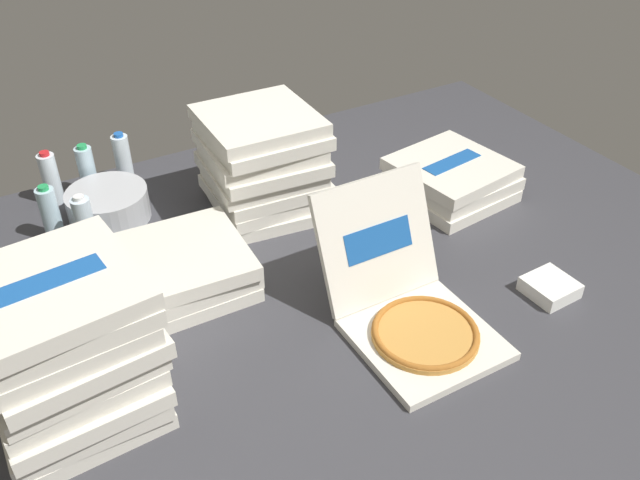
{
  "coord_description": "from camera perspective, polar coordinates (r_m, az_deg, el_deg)",
  "views": [
    {
      "loc": [
        -0.9,
        -1.54,
        1.51
      ],
      "look_at": [
        0.05,
        0.1,
        0.14
      ],
      "focal_mm": 38.1,
      "sensor_mm": 36.0,
      "label": 1
    }
  ],
  "objects": [
    {
      "name": "open_pizza_box",
      "position": [
        2.17,
        7.54,
        -5.5
      ],
      "size": [
        0.41,
        0.58,
        0.41
      ],
      "color": "silver",
      "rests_on": "ground_plane"
    },
    {
      "name": "water_bottle_3",
      "position": [
        3.0,
        -16.22,
        6.56
      ],
      "size": [
        0.07,
        0.07,
        0.23
      ],
      "color": "white",
      "rests_on": "ground_plane"
    },
    {
      "name": "napkin_pile",
      "position": [
        2.44,
        18.75,
        -3.8
      ],
      "size": [
        0.16,
        0.16,
        0.05
      ],
      "primitive_type": "cube",
      "rotation": [
        0.0,
        0.0,
        0.04
      ],
      "color": "white",
      "rests_on": "ground_plane"
    },
    {
      "name": "ground_plane",
      "position": [
        2.34,
        0.26,
        -4.55
      ],
      "size": [
        3.2,
        2.4,
        0.02
      ],
      "primitive_type": "cube",
      "color": "#38383D"
    },
    {
      "name": "water_bottle_0",
      "position": [
        2.95,
        -21.67,
        4.83
      ],
      "size": [
        0.07,
        0.07,
        0.23
      ],
      "color": "white",
      "rests_on": "ground_plane"
    },
    {
      "name": "water_bottle_2",
      "position": [
        2.95,
        -18.96,
        5.49
      ],
      "size": [
        0.07,
        0.07,
        0.23
      ],
      "color": "silver",
      "rests_on": "ground_plane"
    },
    {
      "name": "pizza_stack_center_far",
      "position": [
        2.67,
        -4.82,
        6.45
      ],
      "size": [
        0.47,
        0.47,
        0.41
      ],
      "color": "silver",
      "rests_on": "ground_plane"
    },
    {
      "name": "water_bottle_4",
      "position": [
        2.61,
        -19.12,
        1.27
      ],
      "size": [
        0.07,
        0.07,
        0.23
      ],
      "color": "silver",
      "rests_on": "ground_plane"
    },
    {
      "name": "pizza_stack_left_near",
      "position": [
        2.36,
        -11.38,
        -2.36
      ],
      "size": [
        0.43,
        0.43,
        0.15
      ],
      "color": "silver",
      "rests_on": "ground_plane"
    },
    {
      "name": "water_bottle_1",
      "position": [
        2.72,
        -21.71,
        2.06
      ],
      "size": [
        0.07,
        0.07,
        0.23
      ],
      "color": "silver",
      "rests_on": "ground_plane"
    },
    {
      "name": "ice_bucket",
      "position": [
        2.79,
        -17.35,
        2.83
      ],
      "size": [
        0.32,
        0.32,
        0.12
      ],
      "primitive_type": "cylinder",
      "color": "#B7BABF",
      "rests_on": "ground_plane"
    },
    {
      "name": "pizza_stack_center_near",
      "position": [
        2.86,
        10.97,
        5.08
      ],
      "size": [
        0.47,
        0.47,
        0.16
      ],
      "color": "silver",
      "rests_on": "ground_plane"
    },
    {
      "name": "pizza_stack_right_near",
      "position": [
        1.92,
        -20.49,
        -8.65
      ],
      "size": [
        0.46,
        0.47,
        0.46
      ],
      "color": "silver",
      "rests_on": "ground_plane"
    }
  ]
}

